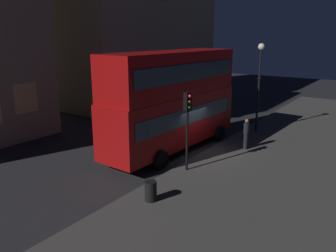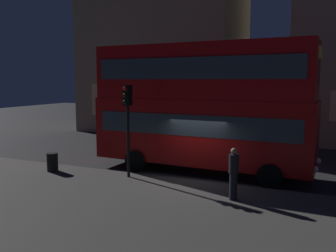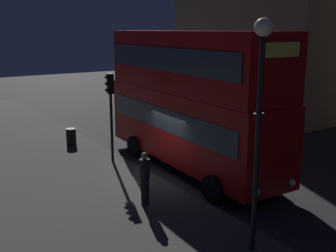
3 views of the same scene
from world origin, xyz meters
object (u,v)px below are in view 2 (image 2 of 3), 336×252
(double_decker_bus, at_px, (201,103))
(litter_bin, at_px, (52,162))
(pedestrian, at_px, (234,173))
(traffic_light_near_kerb, at_px, (127,111))

(double_decker_bus, distance_m, litter_bin, 7.12)
(pedestrian, bearing_deg, traffic_light_near_kerb, 103.51)
(double_decker_bus, xyz_separation_m, litter_bin, (-5.94, -2.94, -2.62))
(double_decker_bus, xyz_separation_m, pedestrian, (2.34, -3.55, -2.10))
(double_decker_bus, relative_size, litter_bin, 12.12)
(traffic_light_near_kerb, xyz_separation_m, pedestrian, (4.70, -1.12, -1.85))
(pedestrian, relative_size, litter_bin, 2.17)
(double_decker_bus, relative_size, pedestrian, 5.59)
(litter_bin, bearing_deg, double_decker_bus, 26.32)
(traffic_light_near_kerb, distance_m, pedestrian, 5.17)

